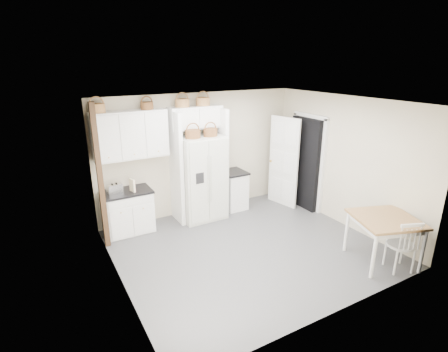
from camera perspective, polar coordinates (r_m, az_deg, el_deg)
floor at (r=6.47m, az=4.02°, el=-11.61°), size 4.50×4.50×0.00m
ceiling at (r=5.64m, az=4.62°, el=11.90°), size 4.50×4.50×0.00m
wall_back at (r=7.60m, az=-4.07°, el=3.64°), size 4.50×0.00×4.50m
wall_left at (r=5.11m, az=-17.30°, el=-4.72°), size 0.00×4.00×4.00m
wall_right at (r=7.37m, az=19.05°, el=2.18°), size 0.00×4.00×4.00m
refrigerator at (r=7.33m, az=-3.78°, el=-0.29°), size 0.92×0.74×1.77m
base_cab_left at (r=7.10m, az=-15.30°, el=-5.74°), size 0.88×0.56×0.82m
base_cab_right at (r=7.93m, az=1.57°, el=-2.38°), size 0.47×0.57×0.83m
dining_table at (r=6.45m, az=24.48°, el=-9.46°), size 1.23×1.23×0.80m
windsor_chair at (r=6.32m, az=26.92°, el=-9.99°), size 0.55×0.52×0.88m
counter_left at (r=6.94m, az=-15.59°, el=-2.52°), size 0.92×0.59×0.04m
counter_right at (r=7.79m, az=1.59°, el=0.62°), size 0.51×0.61×0.04m
toaster at (r=6.83m, az=-17.42°, el=-2.02°), size 0.29×0.20×0.19m
cookbook_red at (r=6.85m, az=-14.48°, el=-1.58°), size 0.04×0.14×0.21m
cookbook_cream at (r=6.84m, az=-14.75°, el=-1.49°), size 0.07×0.17×0.25m
basket_upper_a at (r=6.62m, az=-20.03°, el=10.35°), size 0.28×0.28×0.16m
basket_upper_c at (r=6.83m, az=-12.47°, el=11.14°), size 0.24×0.24×0.14m
basket_bridge_a at (r=7.07m, az=-6.82°, el=11.76°), size 0.28×0.28×0.16m
basket_bridge_b at (r=7.25m, az=-3.46°, el=12.04°), size 0.28×0.28×0.16m
basket_fridge_a at (r=6.91m, az=-5.11°, el=6.84°), size 0.31×0.31×0.16m
basket_fridge_b at (r=7.07m, az=-2.23°, el=7.14°), size 0.29×0.29×0.16m
upper_cabinet at (r=6.81m, az=-15.08°, el=6.50°), size 1.40×0.34×0.90m
bridge_cabinet at (r=7.22m, az=-4.71°, el=9.52°), size 1.12×0.34×0.45m
fridge_panel_left at (r=7.13m, az=-7.79°, el=1.24°), size 0.08×0.60×2.30m
fridge_panel_right at (r=7.54m, az=-0.58°, el=2.38°), size 0.08×0.60×2.30m
trim_post at (r=6.37m, az=-19.57°, el=-0.36°), size 0.09×0.09×2.60m
doorway_void at (r=8.05m, az=13.18°, el=2.00°), size 0.18×0.85×2.05m
door_slab at (r=8.06m, az=9.69°, el=2.26°), size 0.21×0.79×2.05m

